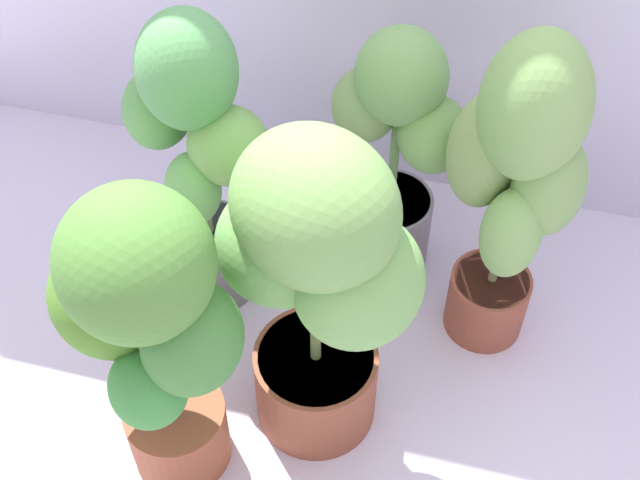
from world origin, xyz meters
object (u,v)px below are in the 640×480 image
(potted_plant_back_left, at_px, (198,156))
(potted_plant_back_center, at_px, (396,152))
(potted_plant_back_right, at_px, (515,180))
(potted_plant_front_left, at_px, (148,323))
(potted_plant_center, at_px, (318,275))

(potted_plant_back_left, height_order, potted_plant_back_center, potted_plant_back_left)
(potted_plant_back_right, bearing_deg, potted_plant_back_left, -176.05)
(potted_plant_back_left, height_order, potted_plant_front_left, potted_plant_back_left)
(potted_plant_center, relative_size, potted_plant_front_left, 1.03)
(potted_plant_front_left, bearing_deg, potted_plant_back_center, 63.91)
(potted_plant_back_left, distance_m, potted_plant_front_left, 0.46)
(potted_plant_front_left, bearing_deg, potted_plant_back_left, 99.14)
(potted_plant_back_left, height_order, potted_plant_center, potted_plant_center)
(potted_plant_back_left, xyz_separation_m, potted_plant_back_center, (0.39, 0.20, -0.08))
(potted_plant_front_left, distance_m, potted_plant_back_center, 0.74)
(potted_plant_back_left, bearing_deg, potted_plant_back_center, 26.90)
(potted_plant_back_right, xyz_separation_m, potted_plant_back_center, (-0.26, 0.15, -0.13))
(potted_plant_front_left, relative_size, potted_plant_back_right, 0.93)
(potted_plant_back_left, height_order, potted_plant_back_right, potted_plant_back_right)
(potted_plant_back_left, xyz_separation_m, potted_plant_back_right, (0.66, 0.05, 0.05))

